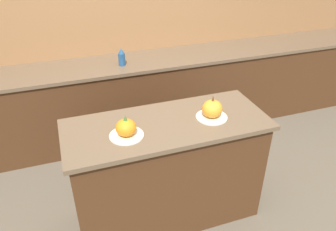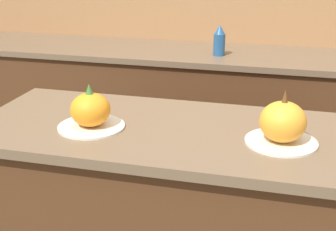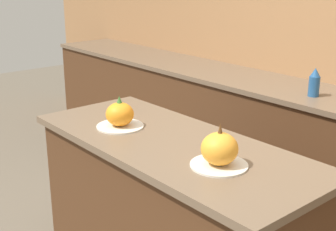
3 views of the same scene
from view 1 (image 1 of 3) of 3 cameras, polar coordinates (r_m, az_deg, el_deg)
ground_plane at (r=2.97m, az=-0.14°, el=-16.47°), size 12.00×12.00×0.00m
wall_back at (r=3.73m, az=-8.81°, el=16.01°), size 8.00×0.06×2.50m
kitchen_island at (r=2.65m, az=-0.15°, el=-9.68°), size 1.51×0.62×0.92m
back_counter at (r=3.72m, az=-6.82°, el=2.81°), size 6.00×0.60×0.90m
pumpkin_cake_left at (r=2.22m, az=-7.32°, el=-2.30°), size 0.24×0.24×0.16m
pumpkin_cake_right at (r=2.43m, az=7.70°, el=0.99°), size 0.24×0.24×0.18m
bottle_tall at (r=3.42m, az=-8.08°, el=10.02°), size 0.07×0.07×0.18m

